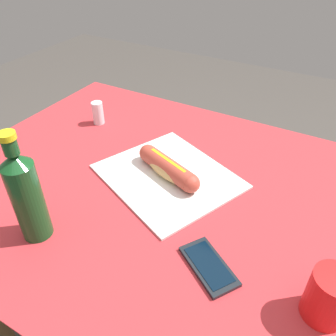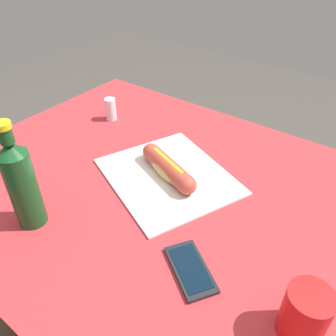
% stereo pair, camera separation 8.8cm
% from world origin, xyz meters
% --- Properties ---
extents(ground_plane, '(6.00, 6.00, 0.00)m').
position_xyz_m(ground_plane, '(0.00, 0.00, 0.00)').
color(ground_plane, '#47423D').
rests_on(ground_plane, ground).
extents(dining_table, '(1.17, 0.88, 0.75)m').
position_xyz_m(dining_table, '(0.00, 0.00, 0.62)').
color(dining_table, brown).
rests_on(dining_table, ground).
extents(paper_wrapper, '(0.42, 0.39, 0.01)m').
position_xyz_m(paper_wrapper, '(0.01, -0.04, 0.76)').
color(paper_wrapper, silver).
rests_on(paper_wrapper, dining_table).
extents(hot_dog, '(0.21, 0.11, 0.05)m').
position_xyz_m(hot_dog, '(0.01, -0.04, 0.78)').
color(hot_dog, tan).
rests_on(hot_dog, paper_wrapper).
extents(cell_phone, '(0.14, 0.12, 0.01)m').
position_xyz_m(cell_phone, '(-0.20, 0.17, 0.76)').
color(cell_phone, black).
rests_on(cell_phone, dining_table).
extents(soda_bottle, '(0.06, 0.06, 0.25)m').
position_xyz_m(soda_bottle, '(0.16, 0.27, 0.86)').
color(soda_bottle, '#14471E').
rests_on(soda_bottle, dining_table).
extents(drinking_cup, '(0.07, 0.07, 0.10)m').
position_xyz_m(drinking_cup, '(-0.41, 0.16, 0.80)').
color(drinking_cup, red).
rests_on(drinking_cup, dining_table).
extents(salt_shaker, '(0.04, 0.04, 0.07)m').
position_xyz_m(salt_shaker, '(0.35, -0.18, 0.79)').
color(salt_shaker, silver).
rests_on(salt_shaker, dining_table).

